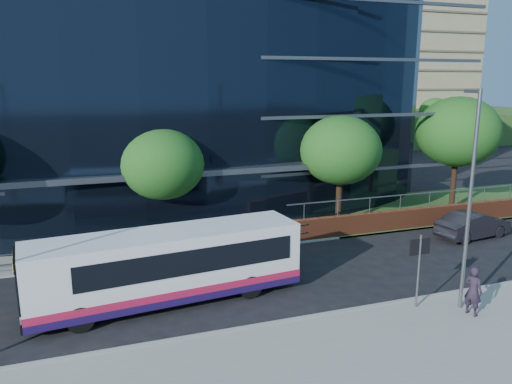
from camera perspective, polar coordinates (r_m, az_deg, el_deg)
name	(u,v)px	position (r m, az deg, el deg)	size (l,w,h in m)	color
ground	(288,310)	(19.23, 3.69, -13.34)	(200.00, 200.00, 0.00)	black
pavement_near	(358,383)	(15.33, 11.54, -20.60)	(80.00, 8.00, 0.15)	gray
kerb	(299,320)	(18.38, 4.95, -14.38)	(80.00, 0.25, 0.16)	gray
yellow_line_outer	(297,320)	(18.58, 4.68, -14.32)	(80.00, 0.08, 0.01)	gold
yellow_line_inner	(295,318)	(18.70, 4.49, -14.13)	(80.00, 0.08, 0.01)	gold
far_forecourt	(105,239)	(28.15, -16.84, -5.21)	(50.00, 8.00, 0.10)	gray
glass_office	(120,86)	(36.83, -15.29, 11.56)	(44.00, 23.10, 16.00)	black
guard_railings	(63,254)	(24.12, -21.22, -6.61)	(24.00, 0.05, 1.10)	slate
apartment_block	(333,63)	(82.82, 8.82, 14.36)	(60.00, 42.00, 30.00)	#2D511E
street_sign	(419,256)	(19.31, 18.17, -6.96)	(0.85, 0.09, 2.80)	slate
tree_far_b	(163,164)	(26.00, -10.63, 3.11)	(4.29, 4.29, 6.05)	black
tree_far_c	(341,150)	(28.74, 9.65, 4.70)	(4.62, 4.62, 6.51)	black
tree_far_d	(458,132)	(34.69, 22.08, 6.38)	(5.28, 5.28, 7.44)	black
tree_dist_e	(340,112)	(63.95, 9.57, 8.99)	(4.62, 4.62, 6.51)	black
tree_dist_f	(435,111)	(74.59, 19.75, 8.68)	(4.29, 4.29, 6.05)	black
streetlight_east	(470,195)	(19.22, 23.25, -0.34)	(0.15, 0.77, 8.00)	slate
city_bus	(170,265)	(19.62, -9.81, -8.22)	(10.59, 3.44, 2.81)	white
parked_car	(473,225)	(29.65, 23.57, -3.48)	(1.54, 4.41, 1.45)	black
pedestrian	(473,291)	(19.77, 23.57, -10.30)	(0.67, 0.44, 1.82)	#251B29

